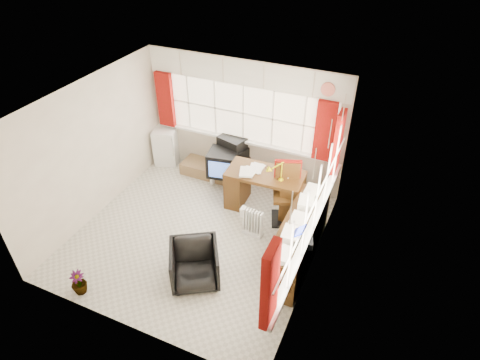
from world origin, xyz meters
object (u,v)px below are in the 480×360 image
object	(u,v)px
desk	(264,189)
desk_lamp	(282,167)
tv_bench	(214,171)
mini_fridge	(166,146)
office_chair	(195,265)
crt_tv	(223,163)
task_chair	(287,189)
credenza	(298,239)
radiator	(253,225)

from	to	relation	value
desk	desk_lamp	world-z (taller)	desk_lamp
tv_bench	mini_fridge	size ratio (longest dim) A/B	1.74
office_chair	tv_bench	distance (m)	2.81
tv_bench	mini_fridge	xyz separation A→B (m)	(-1.20, 0.08, 0.28)
desk	mini_fridge	world-z (taller)	desk
desk_lamp	tv_bench	distance (m)	2.02
office_chair	crt_tv	bearing A→B (deg)	74.99
desk	tv_bench	xyz separation A→B (m)	(-1.33, 0.56, -0.32)
desk_lamp	task_chair	distance (m)	0.48
task_chair	desk_lamp	bearing A→B (deg)	-165.84
desk_lamp	credenza	bearing A→B (deg)	-54.52
desk_lamp	radiator	bearing A→B (deg)	-110.05
crt_tv	mini_fridge	xyz separation A→B (m)	(-1.50, 0.25, -0.11)
desk_lamp	task_chair	size ratio (longest dim) A/B	0.35
credenza	tv_bench	xyz separation A→B (m)	(-2.28, 1.52, -0.27)
task_chair	office_chair	xyz separation A→B (m)	(-0.77, -1.99, -0.28)
desk	tv_bench	size ratio (longest dim) A/B	1.01
task_chair	radiator	xyz separation A→B (m)	(-0.36, -0.70, -0.39)
desk	radiator	size ratio (longest dim) A/B	2.66
task_chair	credenza	bearing A→B (deg)	-60.49
desk	mini_fridge	size ratio (longest dim) A/B	1.77
credenza	crt_tv	world-z (taller)	credenza
desk_lamp	office_chair	bearing A→B (deg)	-108.62
desk_lamp	desk	bearing A→B (deg)	164.00
task_chair	radiator	bearing A→B (deg)	-117.00
task_chair	office_chair	size ratio (longest dim) A/B	1.57
office_chair	credenza	world-z (taller)	credenza
desk	task_chair	distance (m)	0.47
office_chair	mini_fridge	bearing A→B (deg)	98.14
credenza	mini_fridge	bearing A→B (deg)	155.30
tv_bench	desk_lamp	bearing A→B (deg)	-21.50
office_chair	radiator	world-z (taller)	office_chair
tv_bench	radiator	bearing A→B (deg)	-43.07
desk_lamp	office_chair	xyz separation A→B (m)	(-0.66, -1.97, -0.75)
radiator	credenza	bearing A→B (deg)	-12.78
office_chair	tv_bench	world-z (taller)	office_chair
office_chair	credenza	distance (m)	1.69
credenza	mini_fridge	xyz separation A→B (m)	(-3.48, 1.60, 0.01)
desk_lamp	radiator	size ratio (longest dim) A/B	0.75
desk_lamp	tv_bench	bearing A→B (deg)	158.50
desk	tv_bench	bearing A→B (deg)	157.21
crt_tv	task_chair	bearing A→B (deg)	-17.06
tv_bench	mini_fridge	bearing A→B (deg)	176.19
crt_tv	credenza	bearing A→B (deg)	-34.20
mini_fridge	desk_lamp	bearing A→B (deg)	-14.40
desk	office_chair	size ratio (longest dim) A/B	1.94
office_chair	mini_fridge	world-z (taller)	mini_fridge
desk	tv_bench	world-z (taller)	desk
tv_bench	crt_tv	xyz separation A→B (m)	(0.30, -0.17, 0.38)
desk	radiator	xyz separation A→B (m)	(0.08, -0.76, -0.23)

